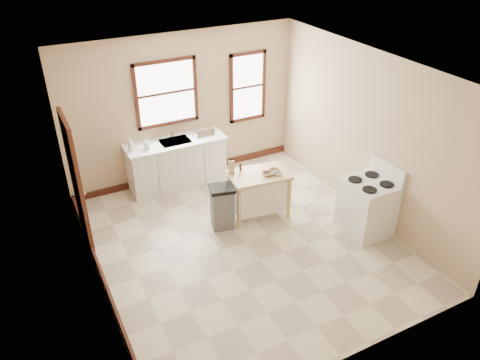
# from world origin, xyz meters

# --- Properties ---
(floor) EXTENTS (5.00, 5.00, 0.00)m
(floor) POSITION_xyz_m (0.00, 0.00, 0.00)
(floor) COLOR beige
(floor) RESTS_ON ground
(ceiling) EXTENTS (5.00, 5.00, 0.00)m
(ceiling) POSITION_xyz_m (0.00, 0.00, 2.80)
(ceiling) COLOR white
(ceiling) RESTS_ON ground
(wall_back) EXTENTS (4.50, 0.04, 2.80)m
(wall_back) POSITION_xyz_m (0.00, 2.50, 1.40)
(wall_back) COLOR tan
(wall_back) RESTS_ON ground
(wall_left) EXTENTS (0.04, 5.00, 2.80)m
(wall_left) POSITION_xyz_m (-2.25, 0.00, 1.40)
(wall_left) COLOR tan
(wall_left) RESTS_ON ground
(wall_right) EXTENTS (0.04, 5.00, 2.80)m
(wall_right) POSITION_xyz_m (2.25, 0.00, 1.40)
(wall_right) COLOR tan
(wall_right) RESTS_ON ground
(window_main) EXTENTS (1.17, 0.06, 1.22)m
(window_main) POSITION_xyz_m (-0.30, 2.48, 1.75)
(window_main) COLOR black
(window_main) RESTS_ON wall_back
(window_side) EXTENTS (0.77, 0.06, 1.37)m
(window_side) POSITION_xyz_m (1.35, 2.48, 1.60)
(window_side) COLOR black
(window_side) RESTS_ON wall_back
(door_left) EXTENTS (0.06, 0.90, 2.10)m
(door_left) POSITION_xyz_m (-2.21, 1.30, 1.05)
(door_left) COLOR black
(door_left) RESTS_ON ground
(baseboard_back) EXTENTS (4.50, 0.04, 0.12)m
(baseboard_back) POSITION_xyz_m (0.00, 2.47, 0.06)
(baseboard_back) COLOR black
(baseboard_back) RESTS_ON ground
(baseboard_left) EXTENTS (0.04, 5.00, 0.12)m
(baseboard_left) POSITION_xyz_m (-2.22, 0.00, 0.06)
(baseboard_left) COLOR black
(baseboard_left) RESTS_ON ground
(sink_counter) EXTENTS (1.86, 0.62, 0.92)m
(sink_counter) POSITION_xyz_m (-0.30, 2.20, 0.46)
(sink_counter) COLOR silver
(sink_counter) RESTS_ON ground
(faucet) EXTENTS (0.03, 0.03, 0.22)m
(faucet) POSITION_xyz_m (-0.30, 2.38, 1.03)
(faucet) COLOR silver
(faucet) RESTS_ON sink_counter
(soap_bottle_a) EXTENTS (0.12, 0.12, 0.24)m
(soap_bottle_a) POSITION_xyz_m (-1.12, 2.19, 1.04)
(soap_bottle_a) COLOR #B2B2B2
(soap_bottle_a) RESTS_ON sink_counter
(soap_bottle_b) EXTENTS (0.10, 0.10, 0.20)m
(soap_bottle_b) POSITION_xyz_m (-0.85, 2.13, 1.02)
(soap_bottle_b) COLOR #B2B2B2
(soap_bottle_b) RESTS_ON sink_counter
(dish_rack) EXTENTS (0.43, 0.35, 0.10)m
(dish_rack) POSITION_xyz_m (0.27, 2.21, 0.97)
(dish_rack) COLOR silver
(dish_rack) RESTS_ON sink_counter
(kitchen_island) EXTENTS (1.07, 0.75, 0.81)m
(kitchen_island) POSITION_xyz_m (0.58, 0.60, 0.41)
(kitchen_island) COLOR tan
(kitchen_island) RESTS_ON ground
(knife_block) EXTENTS (0.13, 0.13, 0.20)m
(knife_block) POSITION_xyz_m (0.18, 0.85, 0.91)
(knife_block) COLOR tan
(knife_block) RESTS_ON kitchen_island
(pepper_grinder) EXTENTS (0.05, 0.05, 0.15)m
(pepper_grinder) POSITION_xyz_m (0.35, 0.85, 0.89)
(pepper_grinder) COLOR #3F1E11
(pepper_grinder) RESTS_ON kitchen_island
(bowl_a) EXTENTS (0.22, 0.22, 0.04)m
(bowl_a) POSITION_xyz_m (0.68, 0.50, 0.83)
(bowl_a) COLOR brown
(bowl_a) RESTS_ON kitchen_island
(bowl_b) EXTENTS (0.23, 0.23, 0.04)m
(bowl_b) POSITION_xyz_m (0.83, 0.54, 0.83)
(bowl_b) COLOR brown
(bowl_b) RESTS_ON kitchen_island
(bowl_c) EXTENTS (0.20, 0.20, 0.05)m
(bowl_c) POSITION_xyz_m (0.83, 0.45, 0.84)
(bowl_c) COLOR silver
(bowl_c) RESTS_ON kitchen_island
(trash_bin) EXTENTS (0.46, 0.41, 0.77)m
(trash_bin) POSITION_xyz_m (-0.13, 0.57, 0.39)
(trash_bin) COLOR #5D5D5A
(trash_bin) RESTS_ON ground
(gas_stove) EXTENTS (0.74, 0.75, 1.19)m
(gas_stove) POSITION_xyz_m (1.90, -0.60, 0.59)
(gas_stove) COLOR white
(gas_stove) RESTS_ON ground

